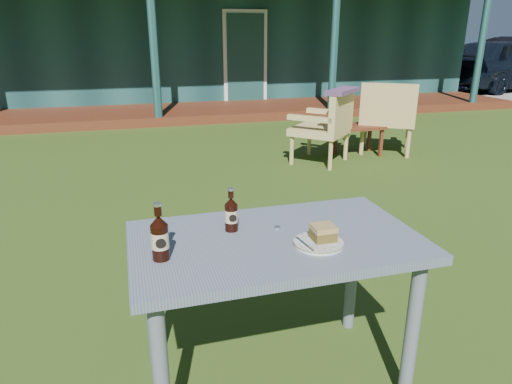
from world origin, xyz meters
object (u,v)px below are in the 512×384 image
object	(u,v)px
cola_bottle_near	(231,214)
armchair_right	(388,114)
armchair_left	(327,124)
cola_bottle_far	(160,237)
car_near	(502,64)
plate	(319,243)
cafe_table	(276,259)
cake_slice	(323,232)
side_table	(359,130)

from	to	relation	value
cola_bottle_near	armchair_right	xyz separation A→B (m)	(2.93, 3.52, -0.27)
cola_bottle_near	armchair_left	xyz separation A→B (m)	(1.95, 3.28, -0.31)
cola_bottle_near	cola_bottle_far	distance (m)	0.37
car_near	plate	distance (m)	13.29
cafe_table	armchair_left	bearing A→B (deg)	62.25
armchair_left	armchair_right	size ratio (longest dim) A/B	0.94
cafe_table	armchair_right	size ratio (longest dim) A/B	1.28
cake_slice	plate	bearing A→B (deg)	-151.07
cafe_table	cola_bottle_far	distance (m)	0.52
cafe_table	cake_slice	bearing A→B (deg)	-31.06
cola_bottle_near	cola_bottle_far	size ratio (longest dim) A/B	0.85
armchair_right	side_table	xyz separation A→B (m)	(-0.40, -0.00, -0.18)
cafe_table	side_table	xyz separation A→B (m)	(2.36, 3.64, -0.28)
side_table	cola_bottle_near	bearing A→B (deg)	-125.63
cola_bottle_near	armchair_right	world-z (taller)	armchair_right
cake_slice	side_table	distance (m)	4.35
car_near	side_table	xyz separation A→B (m)	(-7.34, -5.48, -0.38)
cafe_table	side_table	world-z (taller)	cafe_table
cola_bottle_near	armchair_left	world-z (taller)	cola_bottle_near
armchair_right	armchair_left	bearing A→B (deg)	-166.16
plate	armchair_right	size ratio (longest dim) A/B	0.22
plate	cola_bottle_far	world-z (taller)	cola_bottle_far
cola_bottle_near	armchair_right	size ratio (longest dim) A/B	0.20
cafe_table	cola_bottle_near	bearing A→B (deg)	143.16
cola_bottle_near	cafe_table	bearing A→B (deg)	-36.84
plate	armchair_left	distance (m)	3.89
cola_bottle_far	armchair_left	distance (m)	4.15
car_near	cake_slice	xyz separation A→B (m)	(-9.54, -9.22, 0.05)
side_table	armchair_right	bearing A→B (deg)	0.54
cake_slice	side_table	size ratio (longest dim) A/B	0.15
cola_bottle_near	side_table	bearing A→B (deg)	54.37
cola_bottle_far	plate	bearing A→B (deg)	-4.59
cola_bottle_near	car_near	bearing A→B (deg)	42.37
cafe_table	side_table	bearing A→B (deg)	57.03
side_table	armchair_left	bearing A→B (deg)	-157.49
cola_bottle_far	armchair_right	distance (m)	4.93
cola_bottle_far	armchair_left	xyz separation A→B (m)	(2.27, 3.47, -0.32)
cafe_table	plate	world-z (taller)	plate
cola_bottle_far	cake_slice	bearing A→B (deg)	-3.22
plate	cake_slice	xyz separation A→B (m)	(0.02, 0.01, 0.04)
plate	armchair_right	world-z (taller)	armchair_right
plate	cafe_table	bearing A→B (deg)	141.35
car_near	cola_bottle_near	size ratio (longest dim) A/B	22.09
cola_bottle_near	side_table	size ratio (longest dim) A/B	0.32
cafe_table	side_table	size ratio (longest dim) A/B	2.00
plate	cake_slice	distance (m)	0.05
car_near	cafe_table	distance (m)	13.32
cola_bottle_far	armchair_left	world-z (taller)	cola_bottle_far
plate	side_table	size ratio (longest dim) A/B	0.34
cola_bottle_far	armchair_right	world-z (taller)	cola_bottle_far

